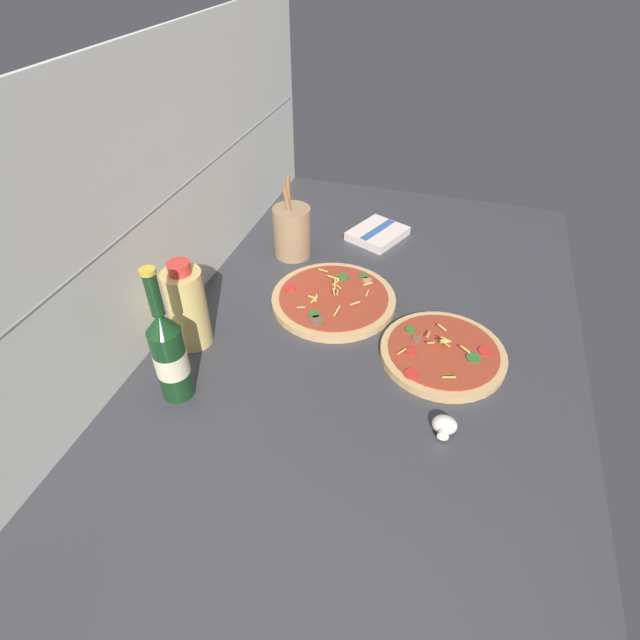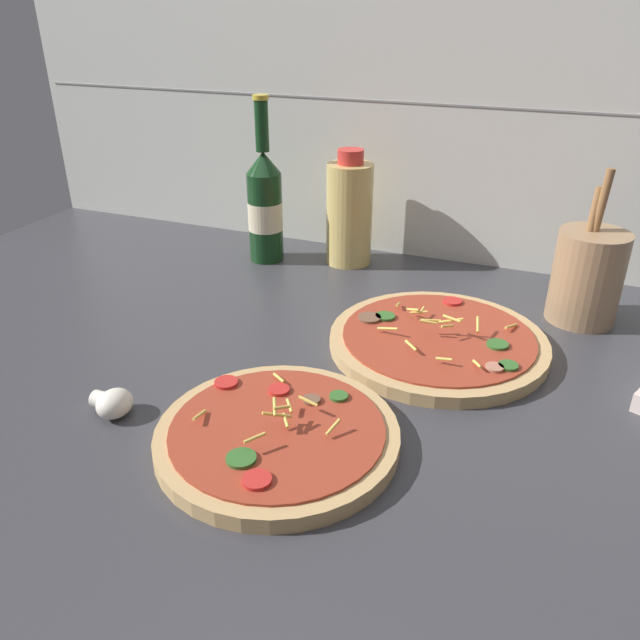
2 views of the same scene
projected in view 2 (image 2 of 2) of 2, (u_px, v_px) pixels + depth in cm
name	position (u px, v px, depth cm)	size (l,w,h in cm)	color
counter_slab	(315.00, 377.00, 82.14)	(160.00, 90.00, 2.50)	#38383D
tile_backsplash	(416.00, 103.00, 106.56)	(160.00, 1.13, 60.00)	silver
pizza_near	(277.00, 435.00, 67.51)	(26.52, 26.52, 5.27)	tan
pizza_far	(438.00, 341.00, 86.27)	(29.97, 29.97, 5.02)	tan
beer_bottle	(265.00, 205.00, 111.88)	(6.30, 6.30, 29.15)	#143819
oil_bottle	(349.00, 212.00, 111.08)	(8.25, 8.25, 20.49)	#D6B766
mushroom_left	(113.00, 403.00, 71.91)	(4.82, 4.59, 3.21)	white
utensil_crock	(587.00, 276.00, 91.31)	(10.03, 10.03, 22.70)	#9E7A56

